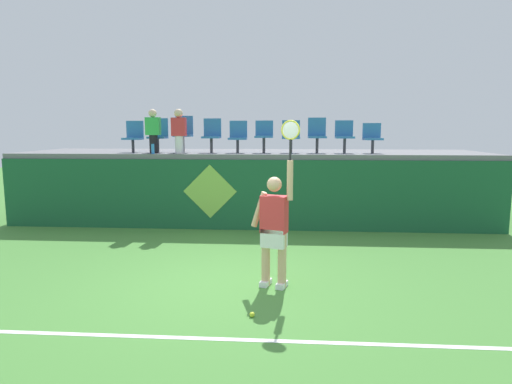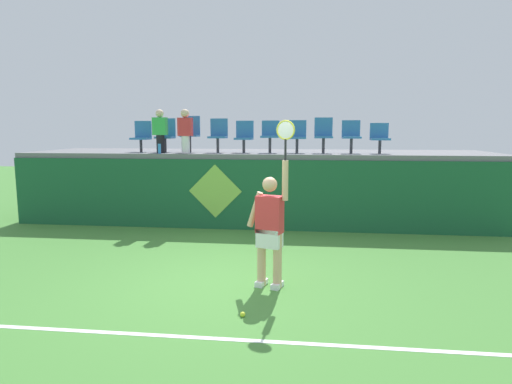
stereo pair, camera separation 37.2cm
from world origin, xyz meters
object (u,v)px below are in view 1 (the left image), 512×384
at_px(spectator_1, 153,130).
at_px(stadium_chair_4, 238,135).
at_px(stadium_chair_2, 184,132).
at_px(stadium_chair_5, 264,134).
at_px(stadium_chair_1, 158,134).
at_px(stadium_chair_6, 291,135).
at_px(stadium_chair_0, 134,135).
at_px(tennis_player, 274,226).
at_px(water_bottle, 153,149).
at_px(spectator_0, 179,130).
at_px(stadium_chair_9, 372,137).
at_px(stadium_chair_7, 317,134).
at_px(stadium_chair_8, 344,135).
at_px(tennis_ball, 252,315).
at_px(stadium_chair_3, 212,134).

bearing_deg(spectator_1, stadium_chair_4, 11.96).
distance_m(stadium_chair_2, stadium_chair_5, 2.03).
relative_size(stadium_chair_1, stadium_chair_6, 1.07).
height_order(stadium_chair_0, stadium_chair_4, same).
bearing_deg(tennis_player, water_bottle, 127.78).
height_order(stadium_chair_2, spectator_0, spectator_0).
bearing_deg(stadium_chair_9, stadium_chair_7, 179.60).
bearing_deg(spectator_0, stadium_chair_7, 7.99).
height_order(stadium_chair_0, stadium_chair_7, stadium_chair_7).
relative_size(tennis_player, stadium_chair_5, 3.12).
relative_size(stadium_chair_4, spectator_1, 0.75).
bearing_deg(spectator_1, tennis_player, -53.42).
relative_size(stadium_chair_4, stadium_chair_7, 0.92).
distance_m(stadium_chair_1, stadium_chair_8, 4.64).
relative_size(stadium_chair_0, stadium_chair_4, 1.00).
bearing_deg(stadium_chair_5, stadium_chair_2, 179.73).
distance_m(tennis_ball, water_bottle, 6.03).
height_order(stadium_chair_3, stadium_chair_5, stadium_chair_3).
bearing_deg(stadium_chair_3, stadium_chair_1, 179.93).
height_order(tennis_ball, stadium_chair_3, stadium_chair_3).
distance_m(tennis_ball, stadium_chair_9, 6.57).
height_order(stadium_chair_0, spectator_0, spectator_0).
height_order(stadium_chair_8, spectator_1, spectator_1).
height_order(tennis_player, stadium_chair_7, stadium_chair_7).
relative_size(tennis_player, stadium_chair_0, 3.13).
bearing_deg(spectator_1, stadium_chair_2, 33.78).
bearing_deg(water_bottle, stadium_chair_3, 27.27).
height_order(tennis_player, stadium_chair_9, stadium_chair_9).
height_order(stadium_chair_0, stadium_chair_3, stadium_chair_3).
relative_size(tennis_player, stadium_chair_3, 2.92).
relative_size(water_bottle, spectator_0, 0.22).
height_order(tennis_ball, stadium_chair_5, stadium_chair_5).
relative_size(tennis_ball, stadium_chair_1, 0.08).
height_order(stadium_chair_3, stadium_chair_8, stadium_chair_3).
height_order(tennis_player, spectator_1, spectator_1).
height_order(stadium_chair_0, stadium_chair_6, stadium_chair_6).
relative_size(stadium_chair_6, stadium_chair_9, 1.10).
bearing_deg(stadium_chair_9, water_bottle, -172.79).
relative_size(spectator_0, spectator_1, 1.00).
height_order(stadium_chair_2, stadium_chair_3, stadium_chair_2).
xyz_separation_m(water_bottle, stadium_chair_7, (3.92, 0.68, 0.36)).
distance_m(water_bottle, stadium_chair_5, 2.72).
bearing_deg(water_bottle, stadium_chair_4, 18.89).
height_order(stadium_chair_3, stadium_chair_9, stadium_chair_3).
distance_m(tennis_ball, stadium_chair_6, 6.12).
xyz_separation_m(stadium_chair_2, stadium_chair_9, (4.67, -0.01, -0.11)).
distance_m(tennis_ball, stadium_chair_3, 6.28).
bearing_deg(tennis_ball, spectator_0, 112.67).
bearing_deg(stadium_chair_6, stadium_chair_0, 179.96).
xyz_separation_m(stadium_chair_0, stadium_chair_2, (1.28, 0.00, 0.08)).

